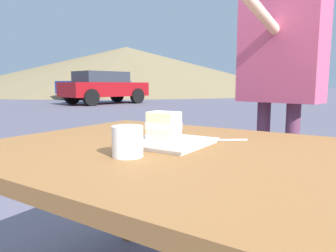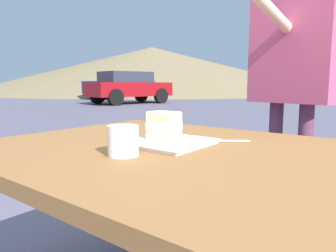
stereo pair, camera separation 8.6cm
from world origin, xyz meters
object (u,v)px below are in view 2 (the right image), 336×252
(dessert_fork, at_px, (223,141))
(coffee_cup, at_px, (123,140))
(parked_car_near, at_px, (129,87))
(dessert_plate, at_px, (168,142))
(diner_person, at_px, (294,53))
(patio_table, at_px, (227,180))
(cake_slice, at_px, (164,126))
(parked_car_far, at_px, (121,85))

(dessert_fork, height_order, coffee_cup, coffee_cup)
(parked_car_near, bearing_deg, dessert_plate, -44.78)
(dessert_plate, height_order, coffee_cup, coffee_cup)
(diner_person, bearing_deg, dessert_fork, -93.09)
(dessert_fork, bearing_deg, coffee_cup, -109.71)
(coffee_cup, relative_size, parked_car_near, 0.02)
(patio_table, distance_m, cake_slice, 0.29)
(patio_table, relative_size, parked_car_near, 0.41)
(cake_slice, bearing_deg, coffee_cup, -85.96)
(dessert_fork, bearing_deg, parked_car_far, 137.05)
(dessert_fork, relative_size, coffee_cup, 1.63)
(coffee_cup, bearing_deg, diner_person, 80.94)
(patio_table, bearing_deg, parked_car_near, 135.86)
(coffee_cup, distance_m, diner_person, 1.12)
(cake_slice, distance_m, dessert_fork, 0.22)
(dessert_fork, bearing_deg, parked_car_near, 136.09)
(dessert_plate, xyz_separation_m, parked_car_far, (-13.30, 12.66, 0.14))
(dessert_plate, height_order, parked_car_near, parked_car_near)
(cake_slice, bearing_deg, diner_person, 77.78)
(patio_table, relative_size, dessert_plate, 6.26)
(patio_table, xyz_separation_m, dessert_plate, (-0.24, 0.02, 0.08))
(cake_slice, relative_size, parked_car_far, 0.02)
(patio_table, relative_size, cake_slice, 16.10)
(dessert_fork, bearing_deg, cake_slice, -133.13)
(coffee_cup, bearing_deg, parked_car_far, 135.94)
(dessert_plate, distance_m, parked_car_near, 13.35)
(cake_slice, relative_size, coffee_cup, 1.16)
(cake_slice, bearing_deg, dessert_fork, 46.87)
(dessert_plate, height_order, dessert_fork, dessert_plate)
(patio_table, xyz_separation_m, diner_person, (-0.07, 0.87, 0.44))
(patio_table, bearing_deg, coffee_cup, -141.58)
(coffee_cup, xyz_separation_m, parked_car_near, (-9.48, 9.62, 0.04))
(parked_car_far, bearing_deg, patio_table, -43.13)
(dessert_plate, bearing_deg, diner_person, 78.82)
(dessert_fork, relative_size, diner_person, 0.09)
(diner_person, relative_size, parked_car_far, 0.35)
(diner_person, distance_m, parked_car_far, 17.92)
(patio_table, height_order, diner_person, diner_person)
(parked_car_near, bearing_deg, patio_table, -44.14)
(parked_car_far, bearing_deg, parked_car_near, -40.40)
(cake_slice, xyz_separation_m, diner_person, (0.18, 0.85, 0.30))
(coffee_cup, distance_m, parked_car_near, 13.50)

